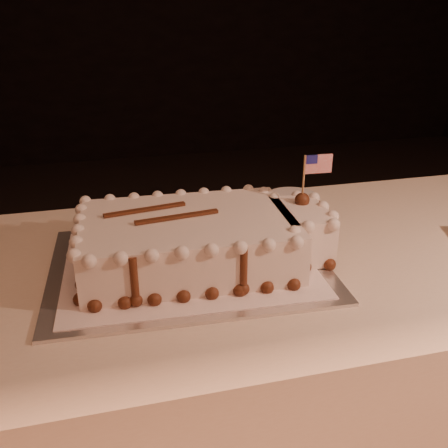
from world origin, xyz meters
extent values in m
cube|color=beige|center=(0.00, 0.60, 0.38)|extent=(2.40, 0.80, 0.75)
cube|color=beige|center=(-0.27, 0.59, 0.75)|extent=(0.62, 0.47, 0.01)
cube|color=white|center=(-0.27, 0.59, 0.76)|extent=(0.55, 0.43, 0.00)
cube|color=silver|center=(-0.27, 0.59, 0.81)|extent=(0.46, 0.32, 0.11)
cube|color=silver|center=(-0.01, 0.58, 0.81)|extent=(0.11, 0.17, 0.11)
sphere|color=#572A15|center=(-0.47, 0.45, 0.77)|extent=(0.03, 0.03, 0.03)
sphere|color=#572A15|center=(-0.41, 0.45, 0.77)|extent=(0.03, 0.03, 0.03)
sphere|color=#572A15|center=(-0.36, 0.45, 0.77)|extent=(0.03, 0.03, 0.03)
sphere|color=#572A15|center=(-0.30, 0.44, 0.77)|extent=(0.03, 0.03, 0.03)
sphere|color=#572A15|center=(-0.25, 0.44, 0.77)|extent=(0.03, 0.03, 0.03)
sphere|color=#572A15|center=(-0.19, 0.44, 0.77)|extent=(0.03, 0.03, 0.03)
sphere|color=#572A15|center=(-0.14, 0.44, 0.77)|extent=(0.03, 0.03, 0.03)
sphere|color=#572A15|center=(-0.08, 0.43, 0.77)|extent=(0.03, 0.03, 0.03)
sphere|color=#572A15|center=(-0.07, 0.48, 0.77)|extent=(0.03, 0.03, 0.03)
sphere|color=#572A15|center=(-0.03, 0.50, 0.77)|extent=(0.03, 0.03, 0.03)
sphere|color=#572A15|center=(0.02, 0.49, 0.77)|extent=(0.03, 0.03, 0.03)
sphere|color=#572A15|center=(0.04, 0.53, 0.77)|extent=(0.03, 0.03, 0.03)
sphere|color=#572A15|center=(0.04, 0.59, 0.77)|extent=(0.03, 0.03, 0.03)
sphere|color=#572A15|center=(0.04, 0.64, 0.77)|extent=(0.03, 0.03, 0.03)
sphere|color=#572A15|center=(0.01, 0.66, 0.77)|extent=(0.03, 0.03, 0.03)
sphere|color=#572A15|center=(-0.05, 0.67, 0.77)|extent=(0.03, 0.03, 0.03)
sphere|color=#572A15|center=(-0.06, 0.71, 0.77)|extent=(0.03, 0.03, 0.03)
sphere|color=#572A15|center=(-0.09, 0.73, 0.77)|extent=(0.03, 0.03, 0.03)
sphere|color=#572A15|center=(-0.15, 0.73, 0.77)|extent=(0.03, 0.03, 0.03)
sphere|color=#572A15|center=(-0.20, 0.74, 0.77)|extent=(0.03, 0.03, 0.03)
sphere|color=#572A15|center=(-0.26, 0.74, 0.77)|extent=(0.03, 0.03, 0.03)
sphere|color=#572A15|center=(-0.31, 0.74, 0.77)|extent=(0.03, 0.03, 0.03)
sphere|color=#572A15|center=(-0.37, 0.75, 0.77)|extent=(0.03, 0.03, 0.03)
sphere|color=#572A15|center=(-0.42, 0.75, 0.77)|extent=(0.03, 0.03, 0.03)
sphere|color=#572A15|center=(-0.48, 0.75, 0.77)|extent=(0.03, 0.03, 0.03)
sphere|color=#572A15|center=(-0.49, 0.70, 0.77)|extent=(0.03, 0.03, 0.03)
sphere|color=#572A15|center=(-0.49, 0.65, 0.77)|extent=(0.03, 0.03, 0.03)
sphere|color=#572A15|center=(-0.49, 0.59, 0.77)|extent=(0.03, 0.03, 0.03)
sphere|color=#572A15|center=(-0.49, 0.54, 0.77)|extent=(0.03, 0.03, 0.03)
sphere|color=#572A15|center=(-0.50, 0.48, 0.77)|extent=(0.03, 0.03, 0.03)
sphere|color=silver|center=(-0.47, 0.45, 0.86)|extent=(0.03, 0.03, 0.03)
sphere|color=silver|center=(-0.41, 0.45, 0.86)|extent=(0.03, 0.03, 0.03)
sphere|color=silver|center=(-0.36, 0.45, 0.86)|extent=(0.03, 0.03, 0.03)
sphere|color=silver|center=(-0.30, 0.44, 0.86)|extent=(0.03, 0.03, 0.03)
sphere|color=silver|center=(-0.25, 0.44, 0.86)|extent=(0.03, 0.03, 0.03)
sphere|color=silver|center=(-0.19, 0.44, 0.86)|extent=(0.03, 0.03, 0.03)
sphere|color=silver|center=(-0.14, 0.44, 0.86)|extent=(0.03, 0.03, 0.03)
sphere|color=silver|center=(-0.08, 0.43, 0.86)|extent=(0.03, 0.03, 0.03)
sphere|color=silver|center=(-0.07, 0.48, 0.86)|extent=(0.03, 0.03, 0.03)
sphere|color=silver|center=(-0.03, 0.50, 0.86)|extent=(0.03, 0.03, 0.03)
sphere|color=silver|center=(0.02, 0.49, 0.86)|extent=(0.03, 0.03, 0.03)
sphere|color=silver|center=(0.04, 0.53, 0.86)|extent=(0.03, 0.03, 0.03)
sphere|color=silver|center=(0.04, 0.59, 0.86)|extent=(0.03, 0.03, 0.03)
sphere|color=silver|center=(0.04, 0.64, 0.86)|extent=(0.03, 0.03, 0.03)
sphere|color=silver|center=(0.01, 0.66, 0.86)|extent=(0.03, 0.03, 0.03)
sphere|color=silver|center=(-0.05, 0.67, 0.86)|extent=(0.03, 0.03, 0.03)
sphere|color=silver|center=(-0.06, 0.71, 0.86)|extent=(0.03, 0.03, 0.03)
sphere|color=silver|center=(-0.09, 0.73, 0.86)|extent=(0.03, 0.03, 0.03)
sphere|color=silver|center=(-0.15, 0.73, 0.86)|extent=(0.03, 0.03, 0.03)
sphere|color=silver|center=(-0.20, 0.74, 0.86)|extent=(0.03, 0.03, 0.03)
sphere|color=silver|center=(-0.26, 0.74, 0.86)|extent=(0.03, 0.03, 0.03)
sphere|color=silver|center=(-0.31, 0.74, 0.86)|extent=(0.03, 0.03, 0.03)
sphere|color=silver|center=(-0.37, 0.75, 0.86)|extent=(0.03, 0.03, 0.03)
sphere|color=silver|center=(-0.42, 0.75, 0.86)|extent=(0.03, 0.03, 0.03)
sphere|color=silver|center=(-0.48, 0.75, 0.86)|extent=(0.03, 0.03, 0.03)
sphere|color=silver|center=(-0.49, 0.70, 0.86)|extent=(0.03, 0.03, 0.03)
sphere|color=silver|center=(-0.49, 0.65, 0.86)|extent=(0.03, 0.03, 0.03)
sphere|color=silver|center=(-0.49, 0.59, 0.86)|extent=(0.03, 0.03, 0.03)
sphere|color=silver|center=(-0.49, 0.54, 0.86)|extent=(0.03, 0.03, 0.03)
sphere|color=silver|center=(-0.50, 0.48, 0.86)|extent=(0.03, 0.03, 0.03)
cylinder|color=#572A15|center=(-0.39, 0.45, 0.81)|extent=(0.01, 0.01, 0.10)
sphere|color=#572A15|center=(-0.39, 0.45, 0.77)|extent=(0.03, 0.03, 0.03)
cylinder|color=#572A15|center=(-0.19, 0.44, 0.81)|extent=(0.01, 0.01, 0.10)
sphere|color=#572A15|center=(-0.19, 0.44, 0.77)|extent=(0.03, 0.03, 0.03)
cylinder|color=#572A15|center=(-0.04, 0.50, 0.81)|extent=(0.01, 0.01, 0.10)
sphere|color=#572A15|center=(-0.04, 0.50, 0.77)|extent=(0.03, 0.03, 0.03)
cylinder|color=#572A15|center=(0.04, 0.62, 0.81)|extent=(0.01, 0.01, 0.10)
sphere|color=#572A15|center=(0.04, 0.62, 0.77)|extent=(0.03, 0.03, 0.03)
cylinder|color=#572A15|center=(-0.06, 0.73, 0.81)|extent=(0.01, 0.01, 0.10)
sphere|color=#572A15|center=(-0.06, 0.73, 0.77)|extent=(0.03, 0.03, 0.03)
cylinder|color=#572A15|center=(-0.26, 0.74, 0.81)|extent=(0.01, 0.01, 0.10)
sphere|color=#572A15|center=(-0.26, 0.74, 0.77)|extent=(0.03, 0.03, 0.03)
cylinder|color=#572A15|center=(-0.47, 0.75, 0.81)|extent=(0.01, 0.01, 0.10)
sphere|color=#572A15|center=(-0.47, 0.75, 0.77)|extent=(0.03, 0.03, 0.03)
cylinder|color=#572A15|center=(-0.49, 0.56, 0.81)|extent=(0.01, 0.01, 0.10)
sphere|color=#572A15|center=(-0.49, 0.56, 0.77)|extent=(0.03, 0.03, 0.03)
cube|color=#572A15|center=(-0.35, 0.65, 0.87)|extent=(0.18, 0.04, 0.01)
cube|color=#572A15|center=(-0.29, 0.59, 0.87)|extent=(0.18, 0.04, 0.01)
sphere|color=#572A15|center=(0.00, 0.61, 0.87)|extent=(0.03, 0.03, 0.03)
cylinder|color=#AA7749|center=(0.00, 0.61, 0.91)|extent=(0.00, 0.00, 0.13)
cube|color=red|center=(0.03, 0.61, 0.96)|extent=(0.06, 0.01, 0.04)
cube|color=navy|center=(0.01, 0.61, 0.97)|extent=(0.03, 0.01, 0.02)
cylinder|color=silver|center=(0.10, 0.91, 0.76)|extent=(0.15, 0.15, 0.01)
camera|label=1|loc=(-0.43, -0.36, 1.29)|focal=40.00mm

